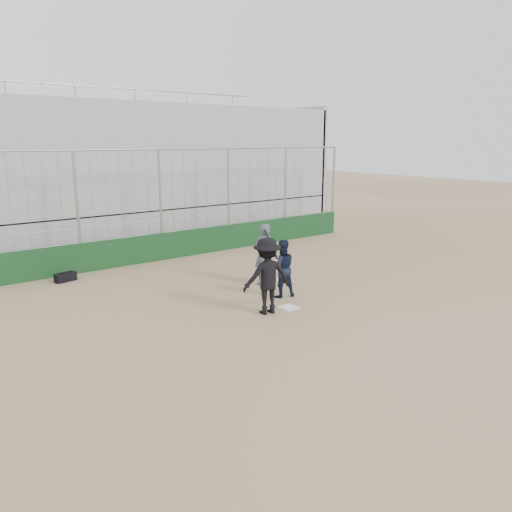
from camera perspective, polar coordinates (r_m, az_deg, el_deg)
ground at (r=13.23m, az=3.76°, el=-5.94°), size 90.00×90.00×0.00m
home_plate at (r=13.23m, az=3.76°, el=-5.89°), size 0.44×0.44×0.02m
backstop at (r=18.62m, az=-10.69°, el=2.50°), size 18.10×0.25×4.04m
bleachers at (r=22.88m, az=-16.73°, el=9.08°), size 20.25×6.70×6.98m
batter_at_plate at (r=12.57m, az=1.26°, el=-2.27°), size 1.39×0.99×2.09m
catcher_crouched at (r=13.97m, az=2.96°, el=-2.52°), size 0.95×0.84×1.11m
umpire at (r=15.12m, az=0.90°, el=-0.16°), size 0.72×0.50×1.69m
equipment_bag at (r=16.69m, az=-20.95°, el=-2.26°), size 0.69×0.40×0.32m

